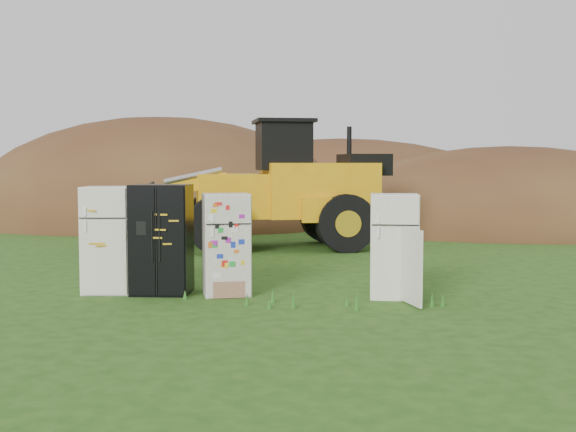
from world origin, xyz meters
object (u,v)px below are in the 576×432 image
Objects in this scene: fridge_open_door at (394,246)px; fridge_sticker at (226,244)px; wheel_loader at (251,184)px; fridge_leftmost at (109,240)px; fridge_black_side at (162,239)px.

fridge_sticker is at bearing -178.42° from fridge_open_door.
fridge_open_door is 7.31m from wheel_loader.
wheel_loader is (1.49, 6.47, 0.75)m from fridge_leftmost.
fridge_sticker is at bearing -2.91° from fridge_black_side.
wheel_loader reaches higher than fridge_open_door.
fridge_black_side is at bearing -8.25° from fridge_leftmost.
fridge_leftmost is at bearing -179.32° from fridge_open_door.
fridge_black_side is at bearing 162.95° from fridge_sticker.
fridge_black_side is at bearing -109.59° from wheel_loader.
fridge_sticker is (1.10, -0.01, -0.08)m from fridge_black_side.
fridge_open_door is at bearing -6.13° from fridge_leftmost.
fridge_sticker is (2.04, -0.04, -0.06)m from fridge_leftmost.
fridge_black_side is 1.09× the size of fridge_sticker.
fridge_black_side reaches higher than fridge_open_door.
fridge_open_door is at bearing -77.47° from wheel_loader.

